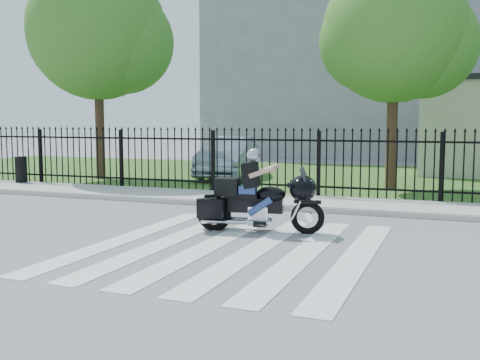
% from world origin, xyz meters
% --- Properties ---
extents(ground, '(120.00, 120.00, 0.00)m').
position_xyz_m(ground, '(0.00, 0.00, 0.00)').
color(ground, slate).
rests_on(ground, ground).
extents(crosswalk, '(5.00, 5.50, 0.01)m').
position_xyz_m(crosswalk, '(0.00, 0.00, 0.01)').
color(crosswalk, silver).
rests_on(crosswalk, ground).
extents(sidewalk, '(40.00, 2.00, 0.12)m').
position_xyz_m(sidewalk, '(0.00, 5.00, 0.06)').
color(sidewalk, '#ADAAA3').
rests_on(sidewalk, ground).
extents(curb, '(40.00, 0.12, 0.12)m').
position_xyz_m(curb, '(0.00, 4.00, 0.06)').
color(curb, '#ADAAA3').
rests_on(curb, ground).
extents(grass_strip, '(40.00, 12.00, 0.02)m').
position_xyz_m(grass_strip, '(0.00, 12.00, 0.01)').
color(grass_strip, '#2D511B').
rests_on(grass_strip, ground).
extents(iron_fence, '(26.00, 0.04, 1.80)m').
position_xyz_m(iron_fence, '(0.00, 6.00, 0.90)').
color(iron_fence, black).
rests_on(iron_fence, ground).
extents(tree_left, '(4.80, 4.80, 7.58)m').
position_xyz_m(tree_left, '(-8.50, 8.50, 5.17)').
color(tree_left, '#382316').
rests_on(tree_left, ground).
extents(tree_mid, '(4.20, 4.20, 6.78)m').
position_xyz_m(tree_mid, '(1.50, 9.00, 4.67)').
color(tree_mid, '#382316').
rests_on(tree_mid, ground).
extents(building_tall, '(15.00, 10.00, 12.00)m').
position_xyz_m(building_tall, '(-3.00, 26.00, 6.00)').
color(building_tall, '#919499').
rests_on(building_tall, ground).
extents(motorcycle_rider, '(2.38, 1.03, 1.59)m').
position_xyz_m(motorcycle_rider, '(-0.09, 1.43, 0.65)').
color(motorcycle_rider, black).
rests_on(motorcycle_rider, ground).
extents(parked_car, '(2.37, 4.69, 1.47)m').
position_xyz_m(parked_car, '(-4.32, 10.31, 0.76)').
color(parked_car, '#8D9CB1').
rests_on(parked_car, grass_strip).
extents(litter_bin, '(0.47, 0.47, 0.82)m').
position_xyz_m(litter_bin, '(-9.51, 5.68, 0.53)').
color(litter_bin, black).
rests_on(litter_bin, sidewalk).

